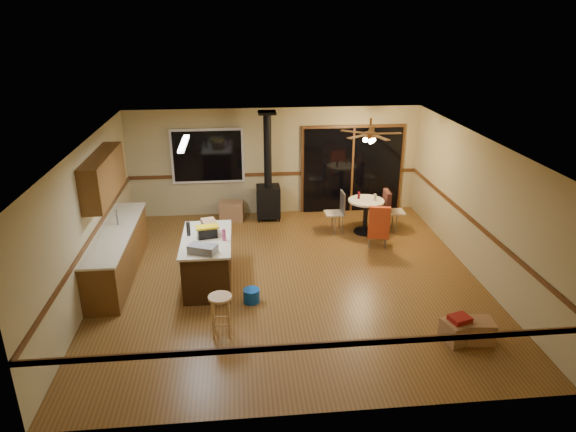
{
  "coord_description": "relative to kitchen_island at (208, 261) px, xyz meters",
  "views": [
    {
      "loc": [
        -0.87,
        -8.48,
        4.64
      ],
      "look_at": [
        0.0,
        0.3,
        1.15
      ],
      "focal_mm": 32.0,
      "sensor_mm": 36.0,
      "label": 1
    }
  ],
  "objects": [
    {
      "name": "bottle_dark",
      "position": [
        -0.32,
        0.16,
        0.57
      ],
      "size": [
        0.08,
        0.08,
        0.25
      ],
      "primitive_type": "cylinder",
      "rotation": [
        0.0,
        0.0,
        -0.17
      ],
      "color": "black",
      "rests_on": "kitchen_island"
    },
    {
      "name": "wall_back",
      "position": [
        1.5,
        3.5,
        0.85
      ],
      "size": [
        7.0,
        0.0,
        7.0
      ],
      "primitive_type": "plane",
      "rotation": [
        1.57,
        0.0,
        0.0
      ],
      "color": "tan",
      "rests_on": "ground"
    },
    {
      "name": "wall_right",
      "position": [
        5.0,
        0.0,
        0.85
      ],
      "size": [
        0.0,
        7.0,
        7.0
      ],
      "primitive_type": "plane",
      "rotation": [
        1.57,
        0.0,
        -1.57
      ],
      "color": "tan",
      "rests_on": "ground"
    },
    {
      "name": "wall_front",
      "position": [
        1.5,
        -3.5,
        0.85
      ],
      "size": [
        7.0,
        0.0,
        7.0
      ],
      "primitive_type": "plane",
      "rotation": [
        -1.57,
        0.0,
        0.0
      ],
      "color": "tan",
      "rests_on": "ground"
    },
    {
      "name": "fluorescent_strip",
      "position": [
        -0.3,
        0.3,
        2.11
      ],
      "size": [
        0.1,
        1.2,
        0.04
      ],
      "primitive_type": "cube",
      "color": "white",
      "rests_on": "ceiling"
    },
    {
      "name": "floor",
      "position": [
        1.5,
        0.0,
        -0.45
      ],
      "size": [
        7.0,
        7.0,
        0.0
      ],
      "primitive_type": "plane",
      "color": "brown",
      "rests_on": "ground"
    },
    {
      "name": "countertop",
      "position": [
        -1.7,
        0.5,
        0.43
      ],
      "size": [
        0.64,
        3.04,
        0.04
      ],
      "primitive_type": "cube",
      "color": "beige",
      "rests_on": "lower_cabinets"
    },
    {
      "name": "blue_bucket",
      "position": [
        0.76,
        -0.75,
        -0.33
      ],
      "size": [
        0.34,
        0.34,
        0.24
      ],
      "primitive_type": "cylinder",
      "rotation": [
        0.0,
        0.0,
        -0.2
      ],
      "color": "#0C48AC",
      "rests_on": "floor"
    },
    {
      "name": "toolbox_black",
      "position": [
        0.03,
        0.03,
        0.54
      ],
      "size": [
        0.37,
        0.24,
        0.19
      ],
      "primitive_type": "cube",
      "rotation": [
        0.0,
        0.0,
        0.19
      ],
      "color": "black",
      "rests_on": "kitchen_island"
    },
    {
      "name": "ceiling_fan",
      "position": [
        3.42,
        2.02,
        1.76
      ],
      "size": [
        0.24,
        0.24,
        0.55
      ],
      "color": "brown",
      "rests_on": "ceiling"
    },
    {
      "name": "box_corner_b",
      "position": [
        4.15,
        -2.21,
        -0.28
      ],
      "size": [
        0.46,
        0.41,
        0.35
      ],
      "primitive_type": "cube",
      "rotation": [
        0.0,
        0.0,
        -0.11
      ],
      "color": "#946841",
      "rests_on": "floor"
    },
    {
      "name": "sliding_door",
      "position": [
        3.4,
        3.45,
        0.6
      ],
      "size": [
        2.52,
        0.1,
        2.1
      ],
      "primitive_type": "cube",
      "color": "black",
      "rests_on": "ground"
    },
    {
      "name": "kitchen_island",
      "position": [
        0.0,
        0.0,
        0.0
      ],
      "size": [
        0.88,
        1.68,
        0.9
      ],
      "color": "#311D0C",
      "rests_on": "ground"
    },
    {
      "name": "wall_left",
      "position": [
        -2.0,
        0.0,
        0.85
      ],
      "size": [
        0.0,
        7.0,
        7.0
      ],
      "primitive_type": "plane",
      "rotation": [
        1.57,
        0.0,
        1.57
      ],
      "color": "tan",
      "rests_on": "ground"
    },
    {
      "name": "glass_red",
      "position": [
        3.27,
        2.12,
        0.41
      ],
      "size": [
        0.07,
        0.07,
        0.16
      ],
      "primitive_type": "cylinder",
      "rotation": [
        0.0,
        0.0,
        -0.15
      ],
      "color": "#590C14",
      "rests_on": "dining_table"
    },
    {
      "name": "window",
      "position": [
        -0.1,
        3.45,
        1.05
      ],
      "size": [
        1.72,
        0.1,
        1.32
      ],
      "primitive_type": "cube",
      "color": "black",
      "rests_on": "ground"
    },
    {
      "name": "chair_near",
      "position": [
        3.49,
        1.14,
        0.14
      ],
      "size": [
        0.5,
        0.53,
        0.7
      ],
      "color": "tan",
      "rests_on": "ground"
    },
    {
      "name": "chair_rail",
      "position": [
        1.5,
        0.0,
        0.55
      ],
      "size": [
        7.0,
        7.0,
        0.08
      ],
      "primitive_type": null,
      "color": "#512D14",
      "rests_on": "ground"
    },
    {
      "name": "chair_left",
      "position": [
        2.83,
        2.13,
        0.14
      ],
      "size": [
        0.42,
        0.41,
        0.51
      ],
      "color": "tan",
      "rests_on": "ground"
    },
    {
      "name": "bar_stool",
      "position": [
        0.27,
        -1.65,
        -0.12
      ],
      "size": [
        0.46,
        0.46,
        0.66
      ],
      "primitive_type": "cylinder",
      "rotation": [
        0.0,
        0.0,
        -0.34
      ],
      "color": "tan",
      "rests_on": "floor"
    },
    {
      "name": "wood_stove",
      "position": [
        1.3,
        3.05,
        0.28
      ],
      "size": [
        0.55,
        0.5,
        2.52
      ],
      "color": "black",
      "rests_on": "ground"
    },
    {
      "name": "ceiling",
      "position": [
        1.5,
        0.0,
        2.15
      ],
      "size": [
        7.0,
        7.0,
        0.0
      ],
      "primitive_type": "plane",
      "rotation": [
        3.14,
        0.0,
        0.0
      ],
      "color": "silver",
      "rests_on": "ground"
    },
    {
      "name": "bottle_pink",
      "position": [
        0.32,
        -0.12,
        0.55
      ],
      "size": [
        0.08,
        0.08,
        0.22
      ],
      "primitive_type": "cylinder",
      "rotation": [
        0.0,
        0.0,
        0.13
      ],
      "color": "#D84C8C",
      "rests_on": "kitchen_island"
    },
    {
      "name": "box_corner_a",
      "position": [
        3.84,
        -2.19,
        -0.28
      ],
      "size": [
        0.54,
        0.5,
        0.34
      ],
      "primitive_type": "cube",
      "rotation": [
        0.0,
        0.0,
        0.3
      ],
      "color": "#946841",
      "rests_on": "floor"
    },
    {
      "name": "dining_table",
      "position": [
        3.42,
        2.02,
        0.07
      ],
      "size": [
        0.8,
        0.8,
        0.78
      ],
      "color": "black",
      "rests_on": "ground"
    },
    {
      "name": "chair_right",
      "position": [
        3.94,
        2.08,
        0.14
      ],
      "size": [
        0.48,
        0.44,
        0.7
      ],
      "color": "tan",
      "rests_on": "ground"
    },
    {
      "name": "toolbox_grey",
      "position": [
        -0.02,
        -0.61,
        0.52
      ],
      "size": [
        0.53,
        0.42,
        0.14
      ],
      "primitive_type": "cube",
      "rotation": [
        0.0,
        0.0,
        -0.4
      ],
      "color": "slate",
      "rests_on": "kitchen_island"
    },
    {
      "name": "lower_cabinets",
      "position": [
        -1.7,
        0.5,
        -0.02
      ],
      "size": [
        0.6,
        3.0,
        0.86
      ],
      "primitive_type": "cube",
      "color": "brown",
      "rests_on": "ground"
    },
    {
      "name": "box_under_window",
      "position": [
        0.42,
        3.1,
        -0.23
      ],
      "size": [
        0.6,
        0.5,
        0.45
      ],
      "primitive_type": "cube",
      "rotation": [
        0.0,
        0.0,
        -0.1
      ],
      "color": "#946841",
      "rests_on": "floor"
    },
    {
      "name": "box_small_red",
      "position": [
        3.84,
        -2.19,
        -0.07
      ],
      "size": [
        0.35,
        0.32,
        0.08
      ],
      "primitive_type": "cube",
      "rotation": [
        0.0,
        0.0,
        0.3
      ],
      "color": "maroon",
      "rests_on": "box_corner_a"
    },
    {
      "name": "box_on_island",
      "position": [
        0.04,
        0.32,
        0.56
      ],
      "size": [
        0.32,
        0.38,
        0.22
      ],
      "primitive_type": "cube",
      "rotation": [
        0.0,
        0.0,
        0.27
      ],
      "color": "#946841",
      "rests_on": "kitchen_island"
    },
    {
      "name": "upper_cabinets",
      "position": [
        -1.83,
        0.7,
        1.45
      ],
      "size": [
        0.35,
        2.0,
        0.8
      ],
      "primitive_type": "cube",
      "color": "brown",
      "rests_on": "ground"
    },
    {
      "name": "toolbox_yellow_lid",
      "position": [
        0.03,
        0.03,
        0.65
      ],
      "size": [
        0.44,
        0.29,
        0.03
      ],
      "primitive_type": "cube",
      "rotation": [
        0.0,
        0.0,
        0.19
      ],
      "color": "gold",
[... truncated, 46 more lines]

